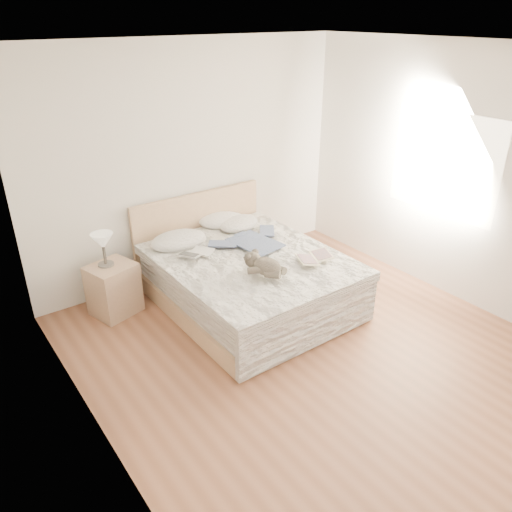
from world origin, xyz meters
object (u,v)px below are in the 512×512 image
childrens_book (314,258)px  teddy_bear (267,273)px  nightstand (114,289)px  photo_book (196,254)px  table_lamp (103,243)px  bed (246,278)px

childrens_book → teddy_bear: bearing=-157.6°
nightstand → photo_book: 0.95m
teddy_bear → table_lamp: bearing=110.8°
childrens_book → teddy_bear: (-0.62, -0.00, 0.02)m
childrens_book → teddy_bear: 0.62m
bed → childrens_book: bearing=-48.9°
table_lamp → bed: bearing=-28.8°
nightstand → bed: bearing=-28.0°
bed → table_lamp: 1.54m
photo_book → teddy_bear: teddy_bear is taller
nightstand → childrens_book: childrens_book is taller
photo_book → childrens_book: 1.24m
photo_book → childrens_book: same height
table_lamp → childrens_book: table_lamp is taller
bed → photo_book: size_ratio=6.44×
photo_book → teddy_bear: bearing=-100.4°
bed → teddy_bear: (-0.14, -0.56, 0.34)m
nightstand → childrens_book: size_ratio=1.40×
table_lamp → childrens_book: size_ratio=0.89×
table_lamp → teddy_bear: bearing=-47.8°
bed → table_lamp: size_ratio=6.02×
table_lamp → teddy_bear: (1.14, -1.26, -0.17)m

